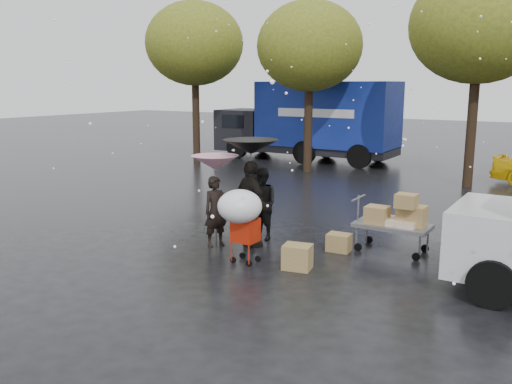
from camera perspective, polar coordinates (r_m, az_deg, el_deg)
The scene contains 12 objects.
ground at distance 11.29m, azimuth -1.48°, elevation -6.19°, with size 90.00×90.00×0.00m, color black.
person_pink at distance 11.46m, azimuth -4.25°, elevation -2.05°, with size 0.55×0.36×1.50m, color black.
person_middle at distance 11.91m, azimuth 0.57°, elevation -1.23°, with size 0.78×0.61×1.61m, color black.
person_black at distance 11.35m, azimuth -0.53°, elevation -1.28°, with size 1.08×0.45×1.84m, color black.
umbrella_pink at distance 11.27m, azimuth -4.33°, elevation 3.08°, with size 1.00×1.00×1.94m.
umbrella_black at distance 11.15m, azimuth -0.55°, elevation 4.77°, with size 1.16×1.16×2.28m.
vendor_cart at distance 11.34m, azimuth 14.59°, elevation -2.66°, with size 1.52×0.80×1.27m.
shopping_cart at distance 10.15m, azimuth -1.62°, elevation -1.95°, with size 0.84×0.84×1.46m.
blue_truck at distance 24.54m, azimuth 5.70°, elevation 7.42°, with size 8.30×2.60×3.50m.
box_ground_near at distance 10.18m, azimuth 4.38°, elevation -6.83°, with size 0.51×0.41×0.46m, color brown.
box_ground_far at distance 11.34m, azimuth 8.72°, elevation -5.27°, with size 0.47×0.36×0.36m, color brown.
tree_row at distance 20.10m, azimuth 13.76°, elevation 15.64°, with size 21.60×4.40×7.12m.
Camera 1 is at (5.94, -8.98, 3.39)m, focal length 38.00 mm.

